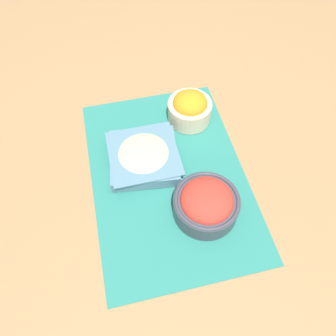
{
  "coord_description": "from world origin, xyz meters",
  "views": [
    {
      "loc": [
        0.44,
        -0.1,
        0.73
      ],
      "look_at": [
        0.0,
        0.0,
        0.03
      ],
      "focal_mm": 35.0,
      "sensor_mm": 36.0,
      "label": 1
    }
  ],
  "objects": [
    {
      "name": "placemat",
      "position": [
        0.0,
        0.0,
        0.0
      ],
      "size": [
        0.58,
        0.39,
        0.0
      ],
      "color": "#236B60",
      "rests_on": "ground_plane"
    },
    {
      "name": "tomato_bowl",
      "position": [
        0.12,
        0.06,
        0.04
      ],
      "size": [
        0.16,
        0.16,
        0.08
      ],
      "color": "#333842",
      "rests_on": "placemat"
    },
    {
      "name": "cucumber_bowl",
      "position": [
        -0.05,
        -0.05,
        0.03
      ],
      "size": [
        0.19,
        0.19,
        0.05
      ],
      "color": "slate",
      "rests_on": "placemat"
    },
    {
      "name": "carrot_bowl",
      "position": [
        -0.18,
        0.1,
        0.05
      ],
      "size": [
        0.12,
        0.12,
        0.09
      ],
      "color": "beige",
      "rests_on": "placemat"
    },
    {
      "name": "ground_plane",
      "position": [
        0.0,
        0.0,
        0.0
      ],
      "size": [
        3.0,
        3.0,
        0.0
      ],
      "primitive_type": "plane",
      "color": "olive"
    }
  ]
}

